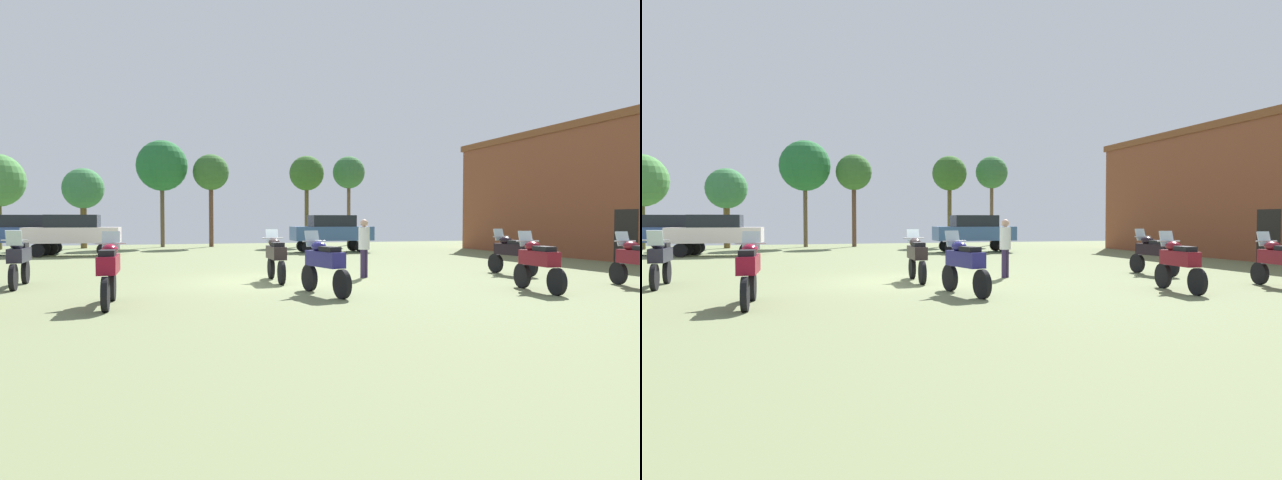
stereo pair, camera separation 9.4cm
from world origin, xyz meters
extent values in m
cube|color=#6B754E|center=(0.00, 0.00, 0.01)|extent=(44.00, 52.00, 0.02)
cube|color=black|center=(15.03, 2.47, 1.10)|extent=(0.08, 1.20, 2.20)
cylinder|color=black|center=(5.79, -3.44, 0.34)|extent=(0.18, 0.65, 0.64)
cylinder|color=black|center=(5.66, -4.90, 0.34)|extent=(0.18, 0.65, 0.64)
cube|color=maroon|center=(5.73, -4.17, 0.84)|extent=(0.47, 1.28, 0.36)
ellipsoid|color=maroon|center=(5.75, -3.89, 1.12)|extent=(0.36, 0.51, 0.24)
cube|color=black|center=(5.71, -4.39, 1.08)|extent=(0.35, 0.59, 0.12)
cube|color=silver|center=(5.78, -3.58, 1.30)|extent=(0.37, 0.18, 0.39)
cylinder|color=#B7B7BC|center=(5.77, -3.67, 1.24)|extent=(0.62, 0.09, 0.04)
cylinder|color=black|center=(7.57, 0.39, 0.33)|extent=(0.19, 0.64, 0.63)
cylinder|color=black|center=(7.75, -1.12, 0.33)|extent=(0.19, 0.64, 0.63)
cube|color=black|center=(7.66, -0.36, 0.83)|extent=(0.50, 1.33, 0.36)
ellipsoid|color=black|center=(7.63, -0.07, 1.11)|extent=(0.37, 0.51, 0.24)
cube|color=black|center=(7.69, -0.59, 1.07)|extent=(0.36, 0.59, 0.12)
cube|color=silver|center=(7.59, 0.25, 1.29)|extent=(0.37, 0.19, 0.39)
cylinder|color=#B7B7BC|center=(7.60, 0.15, 1.23)|extent=(0.62, 0.11, 0.04)
cylinder|color=black|center=(0.37, -2.49, 0.35)|extent=(0.25, 0.67, 0.66)
cylinder|color=black|center=(0.70, -4.04, 0.35)|extent=(0.25, 0.67, 0.66)
cube|color=navy|center=(0.54, -3.26, 0.86)|extent=(0.63, 1.39, 0.36)
ellipsoid|color=navy|center=(0.47, -2.96, 1.14)|extent=(0.41, 0.54, 0.24)
cube|color=black|center=(0.58, -3.49, 1.10)|extent=(0.41, 0.61, 0.12)
cube|color=silver|center=(0.41, -2.64, 1.32)|extent=(0.38, 0.22, 0.39)
cylinder|color=#B7B7BC|center=(0.43, -2.73, 1.26)|extent=(0.61, 0.16, 0.04)
cylinder|color=black|center=(-6.63, -0.36, 0.35)|extent=(0.14, 0.67, 0.66)
cylinder|color=black|center=(-6.67, 1.25, 0.35)|extent=(0.14, 0.67, 0.66)
cube|color=#21212F|center=(-6.65, 0.44, 0.86)|extent=(0.39, 1.38, 0.36)
ellipsoid|color=#21212F|center=(-6.64, 0.14, 1.14)|extent=(0.33, 0.49, 0.24)
cube|color=black|center=(-6.65, 0.68, 1.10)|extent=(0.31, 0.57, 0.12)
cube|color=silver|center=(-6.63, -0.21, 1.32)|extent=(0.36, 0.16, 0.39)
cylinder|color=#B7B7BC|center=(-6.63, -0.10, 1.26)|extent=(0.62, 0.05, 0.04)
cylinder|color=black|center=(0.07, 0.69, 0.34)|extent=(0.14, 0.64, 0.64)
cylinder|color=black|center=(0.03, -0.91, 0.34)|extent=(0.14, 0.64, 0.64)
cube|color=#2C2121|center=(0.05, -0.11, 0.84)|extent=(0.39, 1.36, 0.36)
ellipsoid|color=#2C2121|center=(0.05, 0.19, 1.12)|extent=(0.33, 0.49, 0.24)
cube|color=black|center=(0.04, -0.35, 1.08)|extent=(0.31, 0.57, 0.12)
cube|color=silver|center=(0.06, 0.53, 1.30)|extent=(0.36, 0.16, 0.39)
cylinder|color=#B7B7BC|center=(0.06, 0.43, 1.24)|extent=(0.62, 0.05, 0.04)
cylinder|color=black|center=(8.80, -3.49, 0.32)|extent=(0.19, 0.62, 0.61)
cube|color=maroon|center=(8.71, -4.24, 0.81)|extent=(0.51, 1.31, 0.36)
ellipsoid|color=maroon|center=(8.75, -3.96, 1.09)|extent=(0.37, 0.51, 0.24)
cube|color=silver|center=(8.78, -3.64, 1.27)|extent=(0.38, 0.19, 0.39)
cylinder|color=#B7B7BC|center=(8.77, -3.73, 1.21)|extent=(0.62, 0.11, 0.04)
cylinder|color=black|center=(-4.17, -2.88, 0.36)|extent=(0.13, 0.68, 0.68)
cylinder|color=black|center=(-4.19, -4.42, 0.36)|extent=(0.13, 0.68, 0.68)
cube|color=maroon|center=(-4.18, -3.65, 0.88)|extent=(0.38, 1.32, 0.36)
ellipsoid|color=maroon|center=(-4.17, -3.35, 1.16)|extent=(0.33, 0.49, 0.24)
cube|color=black|center=(-4.18, -3.88, 1.12)|extent=(0.31, 0.56, 0.12)
cube|color=silver|center=(-4.17, -3.02, 1.34)|extent=(0.36, 0.16, 0.39)
cylinder|color=#B7B7BC|center=(-4.17, -3.12, 1.28)|extent=(0.62, 0.05, 0.04)
cylinder|color=black|center=(4.53, 12.68, 0.34)|extent=(0.65, 0.24, 0.64)
cylinder|color=black|center=(4.57, 14.12, 0.34)|extent=(0.65, 0.24, 0.64)
cylinder|color=black|center=(7.45, 12.59, 0.34)|extent=(0.65, 0.24, 0.64)
cylinder|color=black|center=(7.49, 14.03, 0.34)|extent=(0.65, 0.24, 0.64)
cube|color=#3B5E93|center=(6.01, 13.36, 1.03)|extent=(4.35, 1.92, 0.75)
cube|color=black|center=(6.01, 13.36, 1.71)|extent=(2.41, 1.65, 0.61)
cylinder|color=black|center=(-8.49, 13.17, 0.34)|extent=(0.65, 0.24, 0.64)
cylinder|color=black|center=(-8.45, 14.61, 0.34)|extent=(0.65, 0.24, 0.64)
cylinder|color=black|center=(-5.57, 13.09, 0.34)|extent=(0.65, 0.24, 0.64)
cylinder|color=black|center=(-5.53, 14.53, 0.34)|extent=(0.65, 0.24, 0.64)
cube|color=silver|center=(-7.01, 13.85, 1.03)|extent=(4.35, 1.93, 0.75)
cube|color=black|center=(-7.01, 13.85, 1.71)|extent=(2.41, 1.65, 0.61)
cylinder|color=black|center=(-8.15, 14.79, 0.34)|extent=(0.64, 0.23, 0.64)
cylinder|color=black|center=(-8.17, 16.23, 0.34)|extent=(0.64, 0.23, 0.64)
cube|color=#355291|center=(-9.62, 15.49, 1.03)|extent=(4.33, 1.86, 0.75)
cube|color=black|center=(-9.62, 15.49, 1.71)|extent=(2.39, 1.62, 0.61)
cylinder|color=#312448|center=(2.89, 0.21, 0.45)|extent=(0.14, 0.14, 0.86)
cylinder|color=#312448|center=(2.76, 0.10, 0.45)|extent=(0.14, 0.14, 0.86)
cylinder|color=silver|center=(2.83, 0.16, 1.22)|extent=(0.48, 0.48, 0.68)
sphere|color=tan|center=(2.83, 0.16, 1.67)|extent=(0.23, 0.23, 0.23)
cylinder|color=brown|center=(6.65, 20.87, 2.20)|extent=(0.28, 0.28, 4.35)
sphere|color=#336124|center=(6.65, 20.87, 4.90)|extent=(2.33, 2.33, 2.33)
cylinder|color=brown|center=(9.69, 20.98, 2.28)|extent=(0.24, 0.24, 4.52)
sphere|color=#336A36|center=(9.69, 20.98, 5.03)|extent=(2.21, 2.21, 2.21)
cylinder|color=brown|center=(0.36, 21.36, 2.18)|extent=(0.28, 0.28, 4.32)
sphere|color=#34652B|center=(0.36, 21.36, 4.86)|extent=(2.32, 2.32, 2.32)
cylinder|color=brown|center=(-7.36, 21.56, 1.58)|extent=(0.37, 0.37, 3.12)
sphere|color=#387842|center=(-7.36, 21.56, 3.70)|extent=(2.48, 2.48, 2.48)
cylinder|color=brown|center=(-2.69, 21.88, 2.27)|extent=(0.26, 0.26, 4.50)
sphere|color=#236631|center=(-2.69, 21.88, 5.24)|extent=(3.24, 3.24, 3.24)
camera|label=1|loc=(-3.32, -15.84, 1.78)|focal=31.74mm
camera|label=2|loc=(-3.23, -15.87, 1.78)|focal=31.74mm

